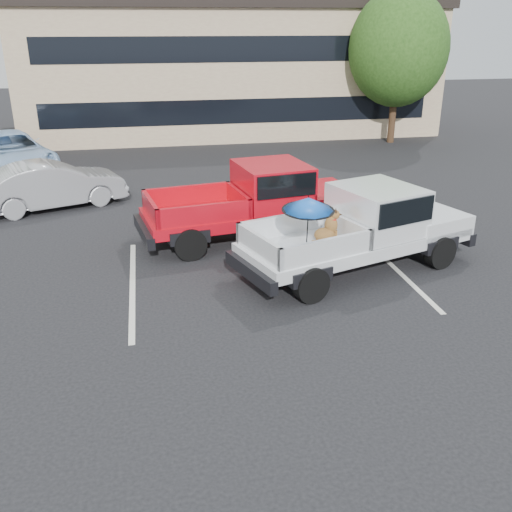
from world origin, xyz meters
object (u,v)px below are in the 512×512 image
object	(u,v)px
silver_pickup	(368,223)
silver_sedan	(52,185)
red_pickup	(266,197)
blue_suv	(9,154)
tree_right	(398,49)
tree_back	(290,39)

from	to	relation	value
silver_pickup	silver_sedan	world-z (taller)	silver_pickup
red_pickup	blue_suv	world-z (taller)	red_pickup
silver_pickup	blue_suv	distance (m)	14.63
tree_right	silver_sedan	size ratio (longest dim) A/B	1.58
silver_sedan	blue_suv	xyz separation A→B (m)	(-2.12, 4.62, 0.07)
tree_right	red_pickup	xyz separation A→B (m)	(-8.50, -11.44, -3.15)
silver_sedan	blue_suv	distance (m)	5.08
red_pickup	silver_pickup	bearing A→B (deg)	-62.13
silver_pickup	silver_sedan	size ratio (longest dim) A/B	1.40
blue_suv	red_pickup	bearing A→B (deg)	-69.90
tree_right	tree_back	bearing A→B (deg)	110.56
tree_right	silver_pickup	world-z (taller)	tree_right
silver_sedan	red_pickup	bearing A→B (deg)	-142.91
red_pickup	silver_sedan	distance (m)	6.96
silver_pickup	tree_right	bearing A→B (deg)	46.36
silver_sedan	tree_right	bearing A→B (deg)	-82.37
tree_back	blue_suv	xyz separation A→B (m)	(-13.49, -11.10, -3.64)
tree_right	silver_pickup	bearing A→B (deg)	-115.52
tree_back	red_pickup	xyz separation A→B (m)	(-5.50, -19.44, -3.35)
tree_back	silver_sedan	xyz separation A→B (m)	(-11.38, -15.73, -3.71)
blue_suv	silver_pickup	bearing A→B (deg)	-71.34
red_pickup	blue_suv	distance (m)	11.55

